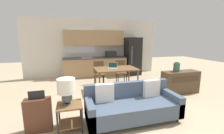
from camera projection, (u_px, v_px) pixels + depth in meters
ground_plane at (130, 124)px, 3.16m from camera, size 20.00×20.00×0.00m
wall_back at (94, 47)px, 7.29m from camera, size 6.40×0.07×2.70m
kitchen_counter at (95, 59)px, 7.10m from camera, size 2.97×0.65×2.15m
refrigerator at (133, 56)px, 7.47m from camera, size 0.69×0.77×1.83m
dining_table at (116, 70)px, 5.13m from camera, size 1.42×0.91×0.78m
couch at (131, 105)px, 3.32m from camera, size 2.02×0.80×0.83m
side_table at (70, 112)px, 2.94m from camera, size 0.48×0.48×0.52m
table_lamp at (66, 88)px, 2.87m from camera, size 0.34×0.34×0.51m
credenza at (180, 82)px, 4.92m from camera, size 1.22×0.42×0.73m
vase at (177, 67)px, 4.79m from camera, size 0.20×0.20×0.31m
dining_chair_far_right at (121, 71)px, 6.04m from camera, size 0.46×0.46×0.91m
dining_chair_far_left at (99, 72)px, 5.81m from camera, size 0.47×0.47×0.91m
laptop at (112, 67)px, 5.11m from camera, size 0.40×0.37×0.20m
suitcase at (38, 115)px, 2.88m from camera, size 0.48×0.22×0.82m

